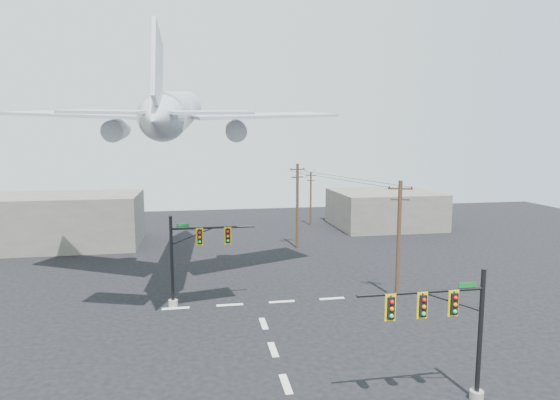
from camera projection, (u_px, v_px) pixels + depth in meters
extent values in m
plane|color=black|center=(286.00, 384.00, 23.93)|extent=(120.00, 120.00, 0.00)
cube|color=silver|center=(286.00, 384.00, 23.93)|extent=(0.40, 2.00, 0.01)
cube|color=silver|center=(273.00, 349.00, 27.83)|extent=(0.40, 2.00, 0.01)
cube|color=silver|center=(264.00, 323.00, 31.74)|extent=(0.40, 2.00, 0.01)
cube|color=silver|center=(176.00, 308.00, 34.59)|extent=(2.00, 0.40, 0.01)
cube|color=silver|center=(230.00, 305.00, 35.29)|extent=(2.00, 0.40, 0.01)
cube|color=silver|center=(282.00, 302.00, 35.99)|extent=(2.00, 0.40, 0.01)
cube|color=silver|center=(332.00, 298.00, 36.69)|extent=(2.00, 0.40, 0.01)
cylinder|color=gray|center=(477.00, 395.00, 22.47)|extent=(0.65, 0.65, 0.46)
cylinder|color=black|center=(480.00, 336.00, 22.07)|extent=(0.22, 0.22, 6.49)
cylinder|color=black|center=(421.00, 292.00, 21.23)|extent=(6.15, 0.15, 0.15)
cylinder|color=black|center=(452.00, 302.00, 21.57)|extent=(3.27, 0.07, 0.07)
cube|color=black|center=(454.00, 303.00, 21.44)|extent=(0.32, 0.28, 1.02)
cube|color=yellow|center=(453.00, 303.00, 21.46)|extent=(0.51, 0.04, 1.25)
sphere|color=red|center=(456.00, 298.00, 21.24)|extent=(0.19, 0.19, 0.19)
sphere|color=orange|center=(455.00, 305.00, 21.29)|extent=(0.19, 0.19, 0.19)
sphere|color=green|center=(455.00, 311.00, 21.33)|extent=(0.19, 0.19, 0.19)
cube|color=black|center=(422.00, 306.00, 21.17)|extent=(0.32, 0.28, 1.02)
cube|color=yellow|center=(422.00, 305.00, 21.19)|extent=(0.51, 0.04, 1.25)
sphere|color=red|center=(424.00, 300.00, 20.97)|extent=(0.19, 0.19, 0.19)
sphere|color=orange|center=(424.00, 307.00, 21.02)|extent=(0.19, 0.19, 0.19)
sphere|color=green|center=(424.00, 314.00, 21.06)|extent=(0.19, 0.19, 0.19)
cube|color=black|center=(390.00, 308.00, 20.90)|extent=(0.32, 0.28, 1.02)
cube|color=yellow|center=(390.00, 308.00, 20.92)|extent=(0.51, 0.04, 1.25)
sphere|color=red|center=(392.00, 302.00, 20.70)|extent=(0.19, 0.19, 0.19)
sphere|color=orange|center=(392.00, 309.00, 20.75)|extent=(0.19, 0.19, 0.19)
sphere|color=green|center=(392.00, 316.00, 20.79)|extent=(0.19, 0.19, 0.19)
cube|color=#0D601F|center=(467.00, 285.00, 21.54)|extent=(0.88, 0.04, 0.24)
cylinder|color=gray|center=(173.00, 303.00, 34.99)|extent=(0.69, 0.69, 0.49)
cylinder|color=black|center=(172.00, 262.00, 34.57)|extent=(0.24, 0.24, 6.87)
cylinder|color=black|center=(214.00, 228.00, 34.79)|extent=(6.21, 0.16, 0.16)
cylinder|color=black|center=(193.00, 236.00, 34.59)|extent=(3.32, 0.08, 0.08)
cube|color=black|center=(200.00, 237.00, 34.55)|extent=(0.33, 0.29, 1.08)
cube|color=yellow|center=(200.00, 237.00, 34.56)|extent=(0.54, 0.04, 1.32)
sphere|color=red|center=(200.00, 233.00, 34.34)|extent=(0.20, 0.20, 0.20)
sphere|color=orange|center=(200.00, 237.00, 34.38)|extent=(0.20, 0.20, 0.20)
sphere|color=green|center=(200.00, 242.00, 34.43)|extent=(0.20, 0.20, 0.20)
cube|color=black|center=(228.00, 236.00, 34.91)|extent=(0.33, 0.29, 1.08)
cube|color=yellow|center=(228.00, 236.00, 34.93)|extent=(0.54, 0.04, 1.32)
sphere|color=red|center=(228.00, 232.00, 34.70)|extent=(0.20, 0.20, 0.20)
sphere|color=orange|center=(228.00, 236.00, 34.75)|extent=(0.20, 0.20, 0.20)
sphere|color=green|center=(228.00, 241.00, 34.79)|extent=(0.20, 0.20, 0.20)
cube|color=#0D601F|center=(183.00, 226.00, 34.31)|extent=(0.93, 0.04, 0.26)
cylinder|color=#4A2F20|center=(399.00, 241.00, 36.07)|extent=(0.31, 0.31, 9.30)
cube|color=#4A2F20|center=(400.00, 189.00, 35.54)|extent=(1.77, 0.80, 0.12)
cube|color=#4A2F20|center=(400.00, 199.00, 35.65)|extent=(1.39, 0.65, 0.12)
cylinder|color=black|center=(389.00, 187.00, 35.69)|extent=(0.10, 0.10, 0.12)
cylinder|color=black|center=(400.00, 187.00, 35.53)|extent=(0.10, 0.10, 0.12)
cylinder|color=black|center=(412.00, 188.00, 35.36)|extent=(0.10, 0.10, 0.12)
cylinder|color=#4A2F20|center=(297.00, 206.00, 53.01)|extent=(0.33, 0.33, 9.66)
cube|color=#4A2F20|center=(298.00, 169.00, 52.46)|extent=(1.85, 0.87, 0.13)
cube|color=#4A2F20|center=(298.00, 177.00, 52.57)|extent=(1.45, 0.71, 0.13)
cylinder|color=black|center=(291.00, 169.00, 51.97)|extent=(0.11, 0.11, 0.13)
cylinder|color=black|center=(298.00, 169.00, 52.44)|extent=(0.11, 0.11, 0.13)
cylinder|color=black|center=(304.00, 168.00, 52.91)|extent=(0.11, 0.11, 0.13)
cylinder|color=#4A2F20|center=(311.00, 199.00, 67.08)|extent=(0.26, 0.26, 7.74)
cube|color=#4A2F20|center=(311.00, 176.00, 66.64)|extent=(1.57, 0.42, 0.11)
cube|color=#4A2F20|center=(311.00, 180.00, 66.74)|extent=(1.23, 0.35, 0.11)
cylinder|color=black|center=(306.00, 175.00, 66.37)|extent=(0.09, 0.09, 0.11)
cylinder|color=black|center=(311.00, 175.00, 66.63)|extent=(0.09, 0.09, 0.11)
cylinder|color=black|center=(315.00, 175.00, 66.89)|extent=(0.09, 0.09, 0.11)
cylinder|color=black|center=(330.00, 178.00, 43.86)|extent=(4.12, 18.12, 0.03)
cylinder|color=black|center=(299.00, 173.00, 59.42)|extent=(5.09, 13.43, 0.03)
cylinder|color=black|center=(348.00, 178.00, 44.15)|extent=(4.04, 18.12, 0.03)
cylinder|color=black|center=(311.00, 173.00, 59.69)|extent=(4.76, 13.43, 0.03)
cylinder|color=silver|center=(177.00, 111.00, 40.13)|extent=(4.43, 20.65, 5.19)
cone|color=silver|center=(187.00, 106.00, 52.11)|extent=(3.50, 4.98, 3.65)
cone|color=silver|center=(157.00, 119.00, 28.15)|extent=(3.17, 4.93, 3.32)
cube|color=silver|center=(85.00, 114.00, 37.99)|extent=(13.66, 10.20, 0.69)
cube|color=silver|center=(262.00, 115.00, 39.68)|extent=(13.83, 9.02, 0.69)
cylinder|color=silver|center=(116.00, 130.00, 39.36)|extent=(2.01, 3.48, 2.12)
cylinder|color=silver|center=(236.00, 130.00, 40.54)|extent=(2.01, 3.48, 2.12)
cube|color=silver|center=(157.00, 68.00, 28.55)|extent=(0.53, 4.71, 5.81)
cube|color=silver|center=(104.00, 112.00, 28.22)|extent=(5.47, 3.69, 0.40)
cube|color=silver|center=(211.00, 112.00, 28.98)|extent=(5.37, 3.19, 0.40)
cube|color=slate|center=(60.00, 221.00, 54.17)|extent=(18.00, 10.00, 6.00)
cube|color=slate|center=(384.00, 209.00, 66.49)|extent=(14.00, 12.00, 5.00)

